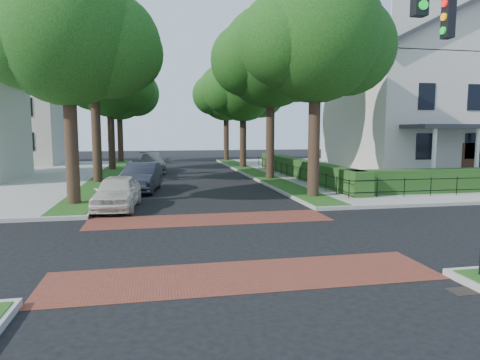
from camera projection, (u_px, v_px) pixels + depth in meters
name	position (u px, v px, depth m)	size (l,w,h in m)	color
ground	(223.00, 241.00, 12.91)	(120.00, 120.00, 0.00)	black
sidewalk_ne	(422.00, 170.00, 35.16)	(30.00, 30.00, 0.15)	gray
crosswalk_far	(210.00, 219.00, 16.03)	(9.00, 2.20, 0.01)	maroon
crosswalk_near	(245.00, 276.00, 9.79)	(9.00, 2.20, 0.01)	maroon
storm_drain	(465.00, 291.00, 8.86)	(0.65, 0.45, 0.01)	black
grass_strip_ne	(255.00, 172.00, 32.54)	(1.60, 29.80, 0.02)	#1C4814
grass_strip_nw	(107.00, 175.00, 30.47)	(1.60, 29.80, 0.02)	#1C4814
tree_right_near	(316.00, 39.00, 20.16)	(7.75, 6.67, 10.66)	black
tree_right_mid	(271.00, 59.00, 27.93)	(8.25, 7.09, 11.22)	black
tree_right_far	(244.00, 89.00, 36.80)	(7.25, 6.23, 9.74)	black
tree_right_back	(227.00, 93.00, 45.54)	(7.50, 6.45, 10.20)	black
tree_left_near	(70.00, 37.00, 18.09)	(7.50, 6.45, 10.20)	black
tree_left_mid	(95.00, 47.00, 25.77)	(8.00, 6.88, 11.48)	black
tree_left_far	(111.00, 83.00, 34.66)	(7.00, 6.02, 9.86)	black
tree_left_back	(120.00, 90.00, 43.42)	(7.75, 6.66, 10.44)	black
hedge_main_road	(301.00, 169.00, 28.92)	(1.00, 18.00, 1.20)	#1A4517
fence_main_road	(290.00, 171.00, 28.78)	(0.06, 18.00, 0.90)	black
house_victorian	(427.00, 93.00, 31.09)	(13.00, 13.05, 12.48)	beige
house_left_far	(10.00, 112.00, 40.55)	(10.00, 9.00, 10.14)	beige
parked_car_front	(117.00, 192.00, 18.15)	(1.70, 4.22, 1.44)	silver
parked_car_middle	(142.00, 177.00, 23.23)	(1.65, 4.72, 1.55)	black
parked_car_rear	(151.00, 163.00, 34.02)	(2.17, 5.33, 1.55)	slate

